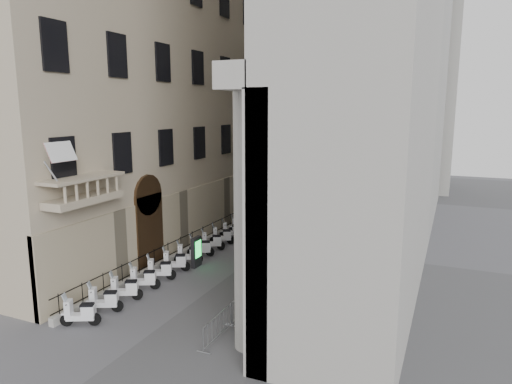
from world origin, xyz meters
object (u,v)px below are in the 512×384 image
at_px(pedestrian_b, 352,200).
at_px(street_lamp, 277,155).
at_px(info_kiosk, 196,252).
at_px(scooter_0, 82,326).
at_px(security_tent, 281,182).
at_px(pedestrian_a, 336,206).

bearing_deg(pedestrian_b, street_lamp, 83.79).
xyz_separation_m(street_lamp, info_kiosk, (-0.38, -12.45, -4.67)).
bearing_deg(pedestrian_b, scooter_0, 107.89).
bearing_deg(scooter_0, street_lamp, -29.15).
xyz_separation_m(street_lamp, pedestrian_b, (4.94, 6.70, -4.62)).
xyz_separation_m(security_tent, pedestrian_a, (5.41, -0.82, -1.65)).
distance_m(scooter_0, pedestrian_a, 24.76).
bearing_deg(security_tent, pedestrian_b, 24.10).
bearing_deg(info_kiosk, street_lamp, 87.36).
bearing_deg(street_lamp, info_kiosk, -75.58).
height_order(scooter_0, info_kiosk, info_kiosk).
height_order(scooter_0, pedestrian_a, pedestrian_a).
bearing_deg(street_lamp, security_tent, 122.32).
bearing_deg(pedestrian_a, street_lamp, 32.16).
xyz_separation_m(info_kiosk, pedestrian_b, (5.32, 19.15, 0.05)).
height_order(street_lamp, info_kiosk, street_lamp).
distance_m(info_kiosk, pedestrian_a, 16.28).
bearing_deg(security_tent, info_kiosk, -87.31).
bearing_deg(security_tent, street_lamp, -73.85).
height_order(pedestrian_a, pedestrian_b, pedestrian_a).
distance_m(security_tent, info_kiosk, 16.53).
height_order(scooter_0, street_lamp, street_lamp).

